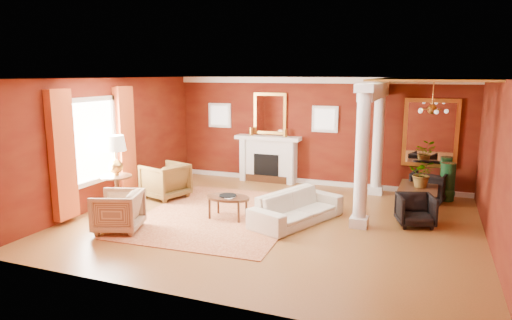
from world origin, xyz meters
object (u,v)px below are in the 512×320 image
at_px(sofa, 297,202).
at_px(side_table, 115,159).
at_px(armchair_stripe, 118,209).
at_px(armchair_leopard, 165,179).
at_px(dining_table, 419,192).
at_px(coffee_table, 228,199).

xyz_separation_m(sofa, side_table, (-3.97, -0.59, 0.73)).
distance_m(armchair_stripe, side_table, 1.63).
relative_size(armchair_leopard, armchair_stripe, 1.10).
bearing_deg(side_table, dining_table, 21.38).
distance_m(armchair_leopard, dining_table, 5.92).
bearing_deg(dining_table, coffee_table, 121.31).
distance_m(armchair_leopard, side_table, 1.47).
relative_size(sofa, side_table, 1.28).
relative_size(sofa, armchair_stripe, 2.49).
bearing_deg(sofa, coffee_table, 123.17).
relative_size(side_table, dining_table, 1.14).
xyz_separation_m(armchair_stripe, coffee_table, (1.65, 1.46, 0.00)).
bearing_deg(side_table, armchair_leopard, 69.42).
height_order(side_table, dining_table, side_table).
bearing_deg(dining_table, armchair_stripe, 125.21).
bearing_deg(armchair_leopard, side_table, -2.91).
xyz_separation_m(coffee_table, side_table, (-2.56, -0.31, 0.72)).
distance_m(coffee_table, dining_table, 4.27).
bearing_deg(coffee_table, side_table, -172.99).
xyz_separation_m(armchair_stripe, side_table, (-0.90, 1.15, 0.72)).
bearing_deg(armchair_leopard, armchair_stripe, 28.25).
distance_m(sofa, dining_table, 2.95).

